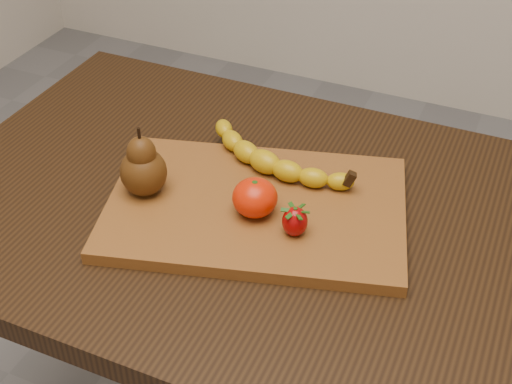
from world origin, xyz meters
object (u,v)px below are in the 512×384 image
at_px(pear, 142,161).
at_px(mandarin, 255,198).
at_px(table, 243,248).
at_px(cutting_board, 256,208).

height_order(pear, mandarin, pear).
relative_size(pear, mandarin, 1.67).
distance_m(table, mandarin, 0.16).
bearing_deg(cutting_board, table, 135.69).
bearing_deg(pear, table, 23.13).
height_order(cutting_board, mandarin, mandarin).
xyz_separation_m(table, mandarin, (0.04, -0.04, 0.15)).
bearing_deg(pear, cutting_board, 14.03).
height_order(table, pear, pear).
xyz_separation_m(pear, mandarin, (0.18, 0.02, -0.03)).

